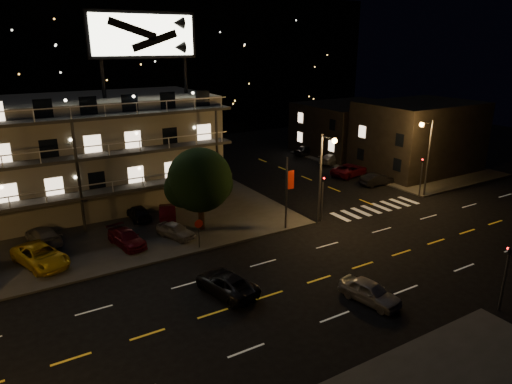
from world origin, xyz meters
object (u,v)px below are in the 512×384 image
road_car_west (226,283)px  lot_car_4 (176,230)px  side_car_0 (377,179)px  tree (199,182)px  lot_car_2 (41,256)px  road_car_east (370,292)px  lot_car_7 (43,236)px

road_car_west → lot_car_4: bearing=-104.3°
side_car_0 → road_car_west: (-25.31, -11.98, -0.00)m
tree → lot_car_2: size_ratio=1.37×
tree → road_car_east: bearing=-74.8°
lot_car_4 → side_car_0: size_ratio=0.89×
lot_car_4 → tree: bearing=-9.1°
lot_car_4 → road_car_west: 9.62m
tree → road_car_west: size_ratio=1.49×
road_car_west → lot_car_2: bearing=-57.9°
tree → road_car_west: bearing=-105.7°
side_car_0 → road_car_west: side_car_0 is taller
lot_car_2 → tree: bearing=-18.2°
lot_car_2 → side_car_0: size_ratio=1.28×
side_car_0 → road_car_east: (-18.17, -17.52, 0.02)m
lot_car_2 → lot_car_4: (10.09, -0.37, -0.11)m
lot_car_2 → road_car_east: (16.87, -15.52, -0.18)m
tree → lot_car_2: bearing=-179.0°
road_car_west → lot_car_7: bearing=-69.1°
lot_car_4 → side_car_0: 25.06m
lot_car_4 → side_car_0: bearing=-17.0°
lot_car_2 → road_car_east: 22.93m
road_car_east → lot_car_2: bearing=126.2°
lot_car_4 → lot_car_7: lot_car_7 is taller
side_car_0 → road_car_east: road_car_east is taller
lot_car_7 → side_car_0: lot_car_7 is taller
road_car_west → side_car_0: bearing=-166.8°
lot_car_7 → side_car_0: 34.43m
lot_car_2 → lot_car_7: lot_car_2 is taller
tree → road_car_east: (4.28, -15.74, -3.67)m
tree → side_car_0: size_ratio=1.76×
tree → lot_car_7: 12.99m
road_car_east → side_car_0: bearing=32.8°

